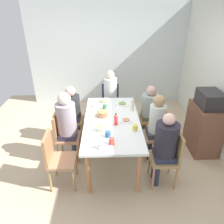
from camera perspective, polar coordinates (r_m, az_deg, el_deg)
ground_plane at (r=4.04m, az=0.00°, el=-11.73°), size 5.87×5.87×0.00m
wall_left at (r=5.77m, az=-0.74°, el=14.99°), size 0.12×4.12×2.60m
dining_table at (r=3.64m, az=0.00°, el=-3.33°), size 1.82×0.92×0.78m
chair_0 at (r=3.81m, az=-12.76°, el=-5.73°), size 0.40×0.40×0.90m
person_0 at (r=3.66m, az=-11.82°, el=-2.36°), size 0.33×0.33×1.28m
chair_1 at (r=4.32m, az=-11.41°, el=-1.30°), size 0.40×0.40×0.90m
person_1 at (r=4.22m, az=-10.43°, el=0.90°), size 0.32×0.32×1.15m
chair_2 at (r=4.87m, az=-0.44°, el=2.71°), size 0.40×0.40×0.90m
person_2 at (r=4.69m, az=-0.42°, el=4.74°), size 0.30×0.30×1.26m
chair_3 at (r=3.33m, az=-14.55°, el=-11.46°), size 0.40×0.40×0.90m
chair_4 at (r=4.36m, az=10.85°, el=-1.00°), size 0.40×0.40×0.90m
person_4 at (r=4.25m, az=9.88°, el=1.18°), size 0.34×0.34×1.15m
chair_5 at (r=3.85m, az=12.62°, el=-5.33°), size 0.40×0.40×0.90m
person_5 at (r=3.72m, az=11.57°, el=-2.71°), size 0.30×0.30×1.22m
chair_6 at (r=3.38m, az=14.95°, el=-10.92°), size 0.40×0.40×0.90m
person_6 at (r=3.22m, az=13.88°, el=-7.97°), size 0.33×0.33×1.21m
plate_0 at (r=3.57m, az=3.74°, el=-2.19°), size 0.22×0.22×0.04m
plate_1 at (r=4.13m, az=2.72°, el=2.22°), size 0.25×0.25×0.04m
plate_2 at (r=4.22m, az=-2.52°, el=2.77°), size 0.24×0.24×0.04m
bowl_0 at (r=3.69m, az=-2.58°, el=-0.37°), size 0.19×0.19×0.11m
bowl_1 at (r=3.31m, az=-2.61°, el=-4.11°), size 0.19×0.19×0.09m
cup_0 at (r=3.96m, az=-1.84°, el=1.50°), size 0.12×0.09×0.09m
cup_1 at (r=3.16m, az=-1.08°, el=-5.89°), size 0.12×0.09×0.09m
cup_2 at (r=3.01m, az=-0.13°, el=-7.72°), size 0.11×0.08×0.09m
cup_3 at (r=2.93m, az=-3.16°, el=-8.85°), size 0.12×0.08×0.09m
cup_4 at (r=3.32m, az=6.12°, el=-4.09°), size 0.11×0.08×0.09m
bottle_0 at (r=3.87m, az=5.40°, el=2.03°), size 0.07×0.07×0.25m
bottle_1 at (r=3.66m, az=-5.14°, el=-0.04°), size 0.05×0.05×0.20m
bottle_2 at (r=3.42m, az=1.03°, el=-1.99°), size 0.06×0.06×0.20m
side_cabinet at (r=4.34m, az=23.01°, el=-3.99°), size 0.70×0.44×0.90m
microwave at (r=4.08m, az=24.52°, el=3.10°), size 0.48×0.36×0.28m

